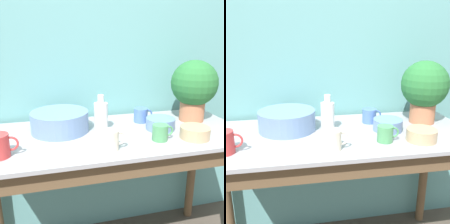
% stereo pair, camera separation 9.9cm
% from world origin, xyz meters
% --- Properties ---
extents(wall_back, '(6.00, 0.05, 2.40)m').
position_xyz_m(wall_back, '(0.00, 0.69, 1.20)').
color(wall_back, '#609E9E').
rests_on(wall_back, ground_plane).
extents(counter_table, '(1.47, 0.63, 0.86)m').
position_xyz_m(counter_table, '(0.00, 0.29, 0.69)').
color(counter_table, brown).
rests_on(counter_table, ground_plane).
extents(potted_plant, '(0.28, 0.28, 0.37)m').
position_xyz_m(potted_plant, '(0.53, 0.41, 1.07)').
color(potted_plant, '#B7704C').
rests_on(potted_plant, counter_table).
extents(bowl_wash_large, '(0.31, 0.31, 0.11)m').
position_xyz_m(bowl_wash_large, '(-0.27, 0.42, 0.92)').
color(bowl_wash_large, '#6684B2').
rests_on(bowl_wash_large, counter_table).
extents(bottle_tall, '(0.08, 0.08, 0.20)m').
position_xyz_m(bottle_tall, '(-0.05, 0.37, 0.94)').
color(bottle_tall, white).
rests_on(bottle_tall, counter_table).
extents(mug_cream, '(0.11, 0.08, 0.10)m').
position_xyz_m(mug_cream, '(-0.06, 0.12, 0.91)').
color(mug_cream, beige).
rests_on(mug_cream, counter_table).
extents(mug_blue, '(0.12, 0.08, 0.08)m').
position_xyz_m(mug_blue, '(0.22, 0.46, 0.90)').
color(mug_blue, '#4C70B7').
rests_on(mug_blue, counter_table).
extents(mug_green, '(0.11, 0.08, 0.08)m').
position_xyz_m(mug_green, '(0.21, 0.16, 0.90)').
color(mug_green, '#4C935B').
rests_on(mug_green, counter_table).
extents(bowl_small_tan, '(0.15, 0.15, 0.06)m').
position_xyz_m(bowl_small_tan, '(0.40, 0.15, 0.89)').
color(bowl_small_tan, tan).
rests_on(bowl_small_tan, counter_table).
extents(bowl_small_blue, '(0.16, 0.16, 0.06)m').
position_xyz_m(bowl_small_blue, '(0.28, 0.31, 0.89)').
color(bowl_small_blue, '#6684B2').
rests_on(bowl_small_blue, counter_table).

